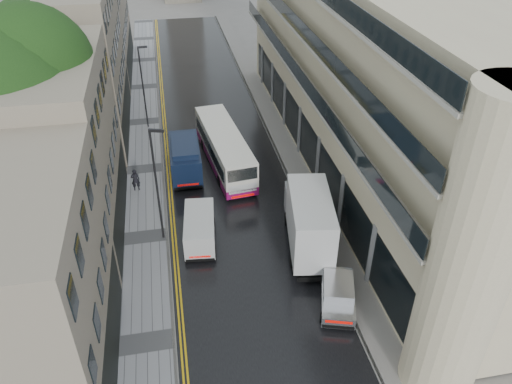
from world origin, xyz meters
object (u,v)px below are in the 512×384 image
object	(u,v)px
cream_bus	(220,170)
white_van	(185,245)
silver_hatchback	(323,312)
navy_van	(173,171)
white_lorry	(293,239)
lamp_post_near	(157,187)
lamp_post_far	(143,89)
tree_near	(6,143)
tree_far	(51,71)
pedestrian	(135,180)

from	to	relation	value
cream_bus	white_van	size ratio (longest dim) A/B	2.45
silver_hatchback	navy_van	distance (m)	15.64
white_lorry	lamp_post_near	size ratio (longest dim) A/B	1.01
white_lorry	lamp_post_far	distance (m)	21.33
tree_near	white_lorry	world-z (taller)	tree_near
tree_far	white_van	size ratio (longest dim) A/B	3.00
navy_van	lamp_post_far	distance (m)	10.36
silver_hatchback	lamp_post_near	xyz separation A→B (m)	(-7.76, 8.28, 3.11)
tree_far	navy_van	bearing A→B (deg)	-44.62
cream_bus	navy_van	distance (m)	3.31
navy_van	silver_hatchback	bearing A→B (deg)	-63.57
white_van	navy_van	world-z (taller)	navy_van
white_lorry	lamp_post_far	xyz separation A→B (m)	(-8.04, 19.68, 1.64)
silver_hatchback	pedestrian	bearing A→B (deg)	140.83
tree_near	pedestrian	world-z (taller)	tree_near
silver_hatchback	lamp_post_far	bearing A→B (deg)	126.46
tree_far	cream_bus	xyz separation A→B (m)	(11.65, -8.83, -4.82)
tree_far	lamp_post_far	distance (m)	7.31
lamp_post_far	tree_near	bearing A→B (deg)	-119.87
silver_hatchback	navy_van	bearing A→B (deg)	132.62
tree_near	lamp_post_far	bearing A→B (deg)	64.75
lamp_post_far	white_lorry	bearing A→B (deg)	-72.40
tree_far	white_lorry	bearing A→B (deg)	-50.83
cream_bus	lamp_post_far	size ratio (longest dim) A/B	1.44
tree_far	white_van	distance (m)	19.07
white_lorry	silver_hatchback	distance (m)	4.56
tree_far	lamp_post_near	size ratio (longest dim) A/B	1.67
silver_hatchback	lamp_post_near	distance (m)	11.76
white_van	pedestrian	xyz separation A→B (m)	(-2.96, 7.79, -0.00)
white_lorry	silver_hatchback	size ratio (longest dim) A/B	1.97
lamp_post_near	lamp_post_far	bearing A→B (deg)	108.53
lamp_post_far	tree_far	bearing A→B (deg)	-170.37
cream_bus	pedestrian	size ratio (longest dim) A/B	6.08
tree_near	pedestrian	size ratio (longest dim) A/B	8.28
tree_near	lamp_post_far	xyz separation A→B (m)	(6.93, 14.68, -3.30)
navy_van	pedestrian	size ratio (longest dim) A/B	3.18
tree_far	pedestrian	xyz separation A→B (m)	(5.73, -8.33, -5.27)
cream_bus	lamp_post_near	size ratio (longest dim) A/B	1.37
tree_far	cream_bus	size ratio (longest dim) A/B	1.22
tree_near	silver_hatchback	xyz separation A→B (m)	(15.47, -9.35, -6.20)
lamp_post_far	lamp_post_near	bearing A→B (deg)	-91.74
tree_near	cream_bus	world-z (taller)	tree_near
tree_near	lamp_post_near	bearing A→B (deg)	-7.92
pedestrian	white_van	bearing A→B (deg)	107.10
white_lorry	silver_hatchback	world-z (taller)	white_lorry
tree_near	lamp_post_near	size ratio (longest dim) A/B	1.86
cream_bus	white_van	xyz separation A→B (m)	(-2.96, -7.30, -0.45)
lamp_post_near	pedestrian	bearing A→B (deg)	121.99
white_lorry	white_van	xyz separation A→B (m)	(-5.97, 1.87, -1.05)
lamp_post_near	lamp_post_far	distance (m)	15.78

